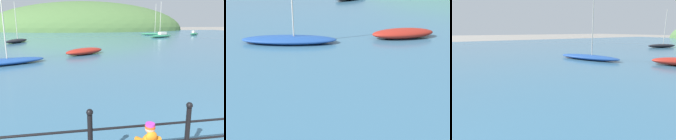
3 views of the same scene
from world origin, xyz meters
TOP-DOWN VIEW (x-y plane):
  - water at (0.00, 32.00)m, footprint 80.00×60.00m
  - far_hillside at (0.00, 66.60)m, footprint 59.87×32.93m
  - boat_white_sailboat at (-3.32, 15.37)m, footprint 3.54×3.01m
  - boat_blue_hull at (11.04, 38.40)m, footprint 4.96×3.06m
  - boat_nearest_quay at (10.04, 32.33)m, footprint 4.80×3.12m
  - boat_far_left at (18.82, 37.23)m, footprint 2.86×2.38m
  - boat_twin_mast at (-11.08, 26.70)m, footprint 2.57×4.22m
  - boat_red_dinghy at (-8.41, 11.90)m, footprint 5.05×3.28m

SIDE VIEW (x-z plane):
  - far_hillside at x=0.00m, z-range -8.56..8.56m
  - water at x=0.00m, z-range 0.00..0.10m
  - boat_red_dinghy at x=-8.41m, z-range -2.58..3.21m
  - boat_blue_hull at x=11.04m, z-range -2.55..3.26m
  - boat_twin_mast at x=-11.08m, z-range -2.10..2.81m
  - boat_white_sailboat at x=-3.32m, z-range 0.10..0.61m
  - boat_far_left at x=18.82m, z-range -0.05..0.80m
  - boat_nearest_quay at x=10.04m, z-range -2.41..3.24m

